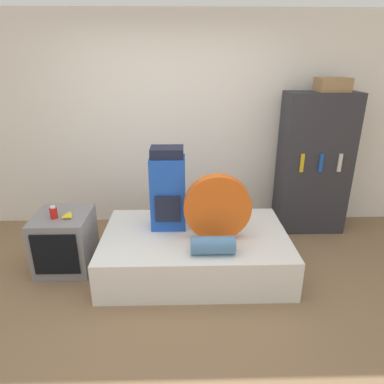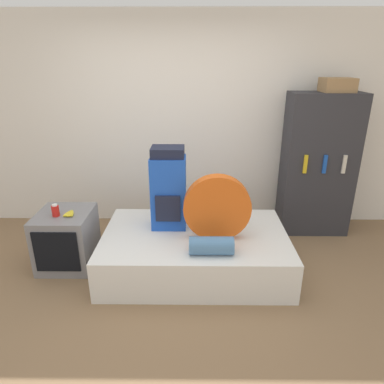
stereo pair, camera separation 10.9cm
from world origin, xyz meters
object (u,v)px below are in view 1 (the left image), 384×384
(backpack, at_px, (168,190))
(canister, at_px, (54,213))
(tent_bag, at_px, (217,207))
(television, at_px, (65,241))
(sleeping_roll, at_px, (213,245))
(cardboard_box, at_px, (332,85))
(bookshelf, at_px, (314,164))

(backpack, height_order, canister, backpack)
(tent_bag, height_order, canister, tent_bag)
(canister, bearing_deg, television, 55.58)
(backpack, distance_m, tent_bag, 0.55)
(sleeping_roll, distance_m, television, 1.57)
(cardboard_box, bearing_deg, bookshelf, -179.01)
(canister, distance_m, cardboard_box, 3.30)
(tent_bag, xyz_separation_m, cardboard_box, (1.36, 0.98, 1.06))
(backpack, xyz_separation_m, cardboard_box, (1.84, 0.73, 0.97))
(canister, bearing_deg, sleeping_roll, -14.34)
(bookshelf, xyz_separation_m, cardboard_box, (0.09, 0.00, 0.93))
(backpack, xyz_separation_m, bookshelf, (1.75, 0.72, 0.03))
(television, bearing_deg, bookshelf, 16.24)
(backpack, xyz_separation_m, tent_bag, (0.48, -0.25, -0.09))
(television, relative_size, bookshelf, 0.35)
(cardboard_box, bearing_deg, television, -164.21)
(tent_bag, distance_m, sleeping_roll, 0.39)
(canister, xyz_separation_m, cardboard_box, (2.96, 0.89, 1.14))
(backpack, relative_size, sleeping_roll, 2.12)
(canister, relative_size, bookshelf, 0.07)
(bookshelf, bearing_deg, television, -163.76)
(bookshelf, distance_m, cardboard_box, 0.94)
(bookshelf, bearing_deg, canister, -162.82)
(tent_bag, distance_m, canister, 1.61)
(sleeping_roll, relative_size, canister, 3.20)
(canister, bearing_deg, backpack, 8.32)
(sleeping_roll, distance_m, canister, 1.60)
(tent_bag, height_order, bookshelf, bookshelf)
(sleeping_roll, bearing_deg, backpack, 126.98)
(sleeping_roll, height_order, cardboard_box, cardboard_box)
(tent_bag, height_order, television, tent_bag)
(bookshelf, relative_size, cardboard_box, 5.08)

